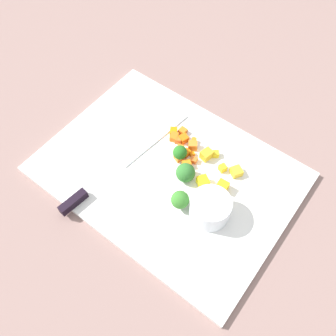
# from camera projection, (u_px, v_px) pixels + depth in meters

# --- Properties ---
(ground_plane) EXTENTS (4.00, 4.00, 0.00)m
(ground_plane) POSITION_uv_depth(u_px,v_px,m) (168.00, 174.00, 0.76)
(ground_plane) COLOR gray
(cutting_board) EXTENTS (0.51, 0.37, 0.01)m
(cutting_board) POSITION_uv_depth(u_px,v_px,m) (168.00, 172.00, 0.76)
(cutting_board) COLOR white
(cutting_board) RESTS_ON ground_plane
(prep_bowl) EXTENTS (0.08, 0.08, 0.05)m
(prep_bowl) POSITION_uv_depth(u_px,v_px,m) (210.00, 208.00, 0.68)
(prep_bowl) COLOR white
(prep_bowl) RESTS_ON cutting_board
(chef_knife) EXTENTS (0.06, 0.35, 0.02)m
(chef_knife) POSITION_uv_depth(u_px,v_px,m) (108.00, 175.00, 0.74)
(chef_knife) COLOR silver
(chef_knife) RESTS_ON cutting_board
(carrot_dice_0) EXTENTS (0.02, 0.02, 0.01)m
(carrot_dice_0) POSITION_uv_depth(u_px,v_px,m) (187.00, 164.00, 0.75)
(carrot_dice_0) COLOR orange
(carrot_dice_0) RESTS_ON cutting_board
(carrot_dice_1) EXTENTS (0.02, 0.02, 0.01)m
(carrot_dice_1) POSITION_uv_depth(u_px,v_px,m) (194.00, 160.00, 0.76)
(carrot_dice_1) COLOR orange
(carrot_dice_1) RESTS_ON cutting_board
(carrot_dice_2) EXTENTS (0.02, 0.02, 0.01)m
(carrot_dice_2) POSITION_uv_depth(u_px,v_px,m) (178.00, 140.00, 0.79)
(carrot_dice_2) COLOR orange
(carrot_dice_2) RESTS_ON cutting_board
(carrot_dice_3) EXTENTS (0.02, 0.02, 0.01)m
(carrot_dice_3) POSITION_uv_depth(u_px,v_px,m) (174.00, 137.00, 0.79)
(carrot_dice_3) COLOR orange
(carrot_dice_3) RESTS_ON cutting_board
(carrot_dice_4) EXTENTS (0.03, 0.02, 0.01)m
(carrot_dice_4) POSITION_uv_depth(u_px,v_px,m) (181.00, 152.00, 0.77)
(carrot_dice_4) COLOR orange
(carrot_dice_4) RESTS_ON cutting_board
(carrot_dice_5) EXTENTS (0.02, 0.02, 0.02)m
(carrot_dice_5) POSITION_uv_depth(u_px,v_px,m) (193.00, 146.00, 0.78)
(carrot_dice_5) COLOR orange
(carrot_dice_5) RESTS_ON cutting_board
(carrot_dice_6) EXTENTS (0.02, 0.02, 0.01)m
(carrot_dice_6) POSITION_uv_depth(u_px,v_px,m) (184.00, 139.00, 0.79)
(carrot_dice_6) COLOR orange
(carrot_dice_6) RESTS_ON cutting_board
(carrot_dice_7) EXTENTS (0.02, 0.02, 0.01)m
(carrot_dice_7) POSITION_uv_depth(u_px,v_px,m) (174.00, 132.00, 0.80)
(carrot_dice_7) COLOR orange
(carrot_dice_7) RESTS_ON cutting_board
(carrot_dice_8) EXTENTS (0.01, 0.02, 0.01)m
(carrot_dice_8) POSITION_uv_depth(u_px,v_px,m) (186.00, 153.00, 0.77)
(carrot_dice_8) COLOR orange
(carrot_dice_8) RESTS_ON cutting_board
(carrot_dice_9) EXTENTS (0.01, 0.01, 0.01)m
(carrot_dice_9) POSITION_uv_depth(u_px,v_px,m) (192.00, 154.00, 0.77)
(carrot_dice_9) COLOR orange
(carrot_dice_9) RESTS_ON cutting_board
(carrot_dice_10) EXTENTS (0.02, 0.02, 0.01)m
(carrot_dice_10) POSITION_uv_depth(u_px,v_px,m) (180.00, 148.00, 0.78)
(carrot_dice_10) COLOR orange
(carrot_dice_10) RESTS_ON cutting_board
(carrot_dice_11) EXTENTS (0.02, 0.02, 0.01)m
(carrot_dice_11) POSITION_uv_depth(u_px,v_px,m) (181.00, 158.00, 0.76)
(carrot_dice_11) COLOR orange
(carrot_dice_11) RESTS_ON cutting_board
(carrot_dice_12) EXTENTS (0.02, 0.02, 0.01)m
(carrot_dice_12) POSITION_uv_depth(u_px,v_px,m) (183.00, 131.00, 0.80)
(carrot_dice_12) COLOR orange
(carrot_dice_12) RESTS_ON cutting_board
(carrot_dice_13) EXTENTS (0.01, 0.01, 0.01)m
(carrot_dice_13) POSITION_uv_depth(u_px,v_px,m) (194.00, 141.00, 0.79)
(carrot_dice_13) COLOR orange
(carrot_dice_13) RESTS_ON cutting_board
(pepper_dice_0) EXTENTS (0.02, 0.02, 0.02)m
(pepper_dice_0) POSITION_uv_depth(u_px,v_px,m) (190.00, 172.00, 0.74)
(pepper_dice_0) COLOR yellow
(pepper_dice_0) RESTS_ON cutting_board
(pepper_dice_1) EXTENTS (0.03, 0.03, 0.02)m
(pepper_dice_1) POSITION_uv_depth(u_px,v_px,m) (203.00, 182.00, 0.73)
(pepper_dice_1) COLOR yellow
(pepper_dice_1) RESTS_ON cutting_board
(pepper_dice_2) EXTENTS (0.02, 0.02, 0.01)m
(pepper_dice_2) POSITION_uv_depth(u_px,v_px,m) (223.00, 168.00, 0.75)
(pepper_dice_2) COLOR yellow
(pepper_dice_2) RESTS_ON cutting_board
(pepper_dice_3) EXTENTS (0.02, 0.02, 0.01)m
(pepper_dice_3) POSITION_uv_depth(u_px,v_px,m) (216.00, 154.00, 0.77)
(pepper_dice_3) COLOR yellow
(pepper_dice_3) RESTS_ON cutting_board
(pepper_dice_4) EXTENTS (0.02, 0.03, 0.02)m
(pepper_dice_4) POSITION_uv_depth(u_px,v_px,m) (207.00, 155.00, 0.76)
(pepper_dice_4) COLOR yellow
(pepper_dice_4) RESTS_ON cutting_board
(pepper_dice_5) EXTENTS (0.03, 0.03, 0.02)m
(pepper_dice_5) POSITION_uv_depth(u_px,v_px,m) (236.00, 172.00, 0.74)
(pepper_dice_5) COLOR yellow
(pepper_dice_5) RESTS_ON cutting_board
(pepper_dice_6) EXTENTS (0.02, 0.02, 0.02)m
(pepper_dice_6) POSITION_uv_depth(u_px,v_px,m) (223.00, 186.00, 0.72)
(pepper_dice_6) COLOR yellow
(pepper_dice_6) RESTS_ON cutting_board
(broccoli_floret_0) EXTENTS (0.04, 0.04, 0.04)m
(broccoli_floret_0) POSITION_uv_depth(u_px,v_px,m) (180.00, 200.00, 0.69)
(broccoli_floret_0) COLOR #92C263
(broccoli_floret_0) RESTS_ON cutting_board
(broccoli_floret_1) EXTENTS (0.04, 0.04, 0.04)m
(broccoli_floret_1) POSITION_uv_depth(u_px,v_px,m) (186.00, 173.00, 0.73)
(broccoli_floret_1) COLOR #90AF58
(broccoli_floret_1) RESTS_ON cutting_board
(broccoli_floret_2) EXTENTS (0.03, 0.03, 0.03)m
(broccoli_floret_2) POSITION_uv_depth(u_px,v_px,m) (181.00, 153.00, 0.75)
(broccoli_floret_2) COLOR #8CAE65
(broccoli_floret_2) RESTS_ON cutting_board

